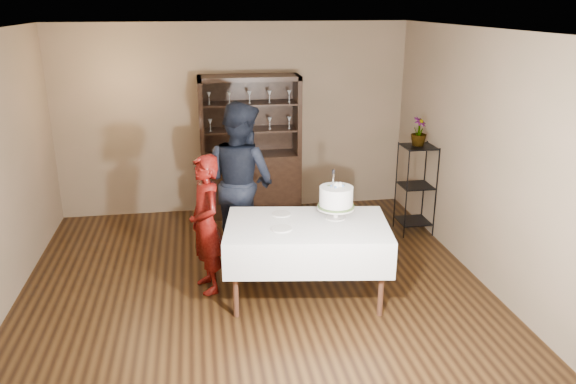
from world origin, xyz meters
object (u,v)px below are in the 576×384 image
object	(u,v)px
cake	(336,199)
potted_plant	(419,132)
plant_etagere	(416,186)
cake_table	(307,241)
woman	(206,224)
man	(241,181)
china_hutch	(251,170)

from	to	relation	value
cake	potted_plant	distance (m)	2.04
cake	potted_plant	xyz separation A→B (m)	(1.44, 1.41, 0.34)
cake	potted_plant	bearing A→B (deg)	44.52
plant_etagere	cake_table	world-z (taller)	plant_etagere
woman	cake	xyz separation A→B (m)	(1.33, -0.23, 0.29)
cake_table	potted_plant	distance (m)	2.45
woman	potted_plant	size ratio (longest dim) A/B	4.05
man	cake	bearing A→B (deg)	179.02
plant_etagere	cake_table	distance (m)	2.32
woman	man	bearing A→B (deg)	135.32
cake_table	cake	distance (m)	0.53
woman	man	world-z (taller)	man
china_hutch	cake	world-z (taller)	china_hutch
china_hutch	cake	distance (m)	2.55
plant_etagere	man	xyz separation A→B (m)	(-2.33, -0.34, 0.29)
china_hutch	potted_plant	distance (m)	2.42
china_hutch	potted_plant	xyz separation A→B (m)	(2.08, -1.03, 0.71)
woman	potted_plant	distance (m)	3.08
woman	cake	distance (m)	1.38
cake_table	plant_etagere	bearing A→B (deg)	40.34
man	plant_etagere	bearing A→B (deg)	-123.20
woman	cake	world-z (taller)	woman
china_hutch	cake_table	bearing A→B (deg)	-82.95
cake	man	bearing A→B (deg)	130.60
woman	cake_table	bearing A→B (deg)	55.07
plant_etagere	potted_plant	distance (m)	0.72
cake	potted_plant	size ratio (longest dim) A/B	1.45
china_hutch	plant_etagere	size ratio (longest dim) A/B	1.67
cake_table	woman	xyz separation A→B (m)	(-1.01, 0.34, 0.12)
potted_plant	china_hutch	bearing A→B (deg)	153.73
man	potted_plant	xyz separation A→B (m)	(2.33, 0.37, 0.43)
china_hutch	cake	size ratio (longest dim) A/B	3.75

